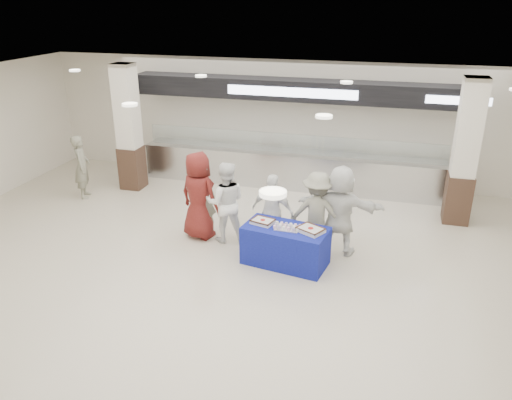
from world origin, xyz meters
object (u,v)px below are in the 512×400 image
(soldier_a, at_px, (201,200))
(soldier_bg, at_px, (82,167))
(civilian_white, at_px, (340,211))
(chef_tall, at_px, (226,202))
(soldier_b, at_px, (317,213))
(sheet_cake_right, at_px, (311,230))
(display_table, at_px, (285,246))
(cupcake_tray, at_px, (287,227))
(chef_short, at_px, (273,211))
(civilian_maroon, at_px, (199,196))
(sheet_cake_left, at_px, (263,221))

(soldier_a, xyz_separation_m, soldier_bg, (-3.65, 1.28, -0.03))
(soldier_a, height_order, soldier_bg, soldier_a)
(soldier_a, height_order, civilian_white, civilian_white)
(chef_tall, relative_size, soldier_b, 1.02)
(soldier_a, distance_m, civilian_white, 2.84)
(sheet_cake_right, relative_size, soldier_bg, 0.35)
(display_table, xyz_separation_m, cupcake_tray, (0.03, -0.03, 0.41))
(sheet_cake_right, relative_size, chef_short, 0.36)
(civilian_white, bearing_deg, civilian_maroon, 0.85)
(chef_short, distance_m, civilian_white, 1.31)
(chef_tall, relative_size, chef_short, 1.11)
(sheet_cake_right, distance_m, chef_tall, 1.98)
(display_table, bearing_deg, chef_short, 132.04)
(civilian_maroon, bearing_deg, sheet_cake_right, -177.54)
(civilian_maroon, xyz_separation_m, soldier_bg, (-3.62, 1.32, -0.13))
(chef_short, relative_size, soldier_bg, 0.96)
(civilian_maroon, xyz_separation_m, chef_short, (1.56, 0.00, -0.16))
(soldier_a, bearing_deg, soldier_b, 160.90)
(soldier_a, bearing_deg, chef_short, 160.31)
(display_table, relative_size, cupcake_tray, 3.44)
(chef_short, bearing_deg, display_table, 134.37)
(soldier_a, relative_size, chef_short, 1.08)
(soldier_a, height_order, chef_short, soldier_a)
(soldier_b, bearing_deg, chef_short, -0.60)
(display_table, distance_m, soldier_b, 0.92)
(chef_tall, bearing_deg, cupcake_tray, 137.38)
(chef_short, bearing_deg, chef_tall, 11.92)
(cupcake_tray, bearing_deg, chef_tall, 154.79)
(display_table, relative_size, sheet_cake_left, 3.27)
(cupcake_tray, xyz_separation_m, soldier_bg, (-5.62, 1.99, 0.01))
(soldier_a, height_order, chef_tall, chef_tall)
(civilian_maroon, height_order, soldier_b, civilian_maroon)
(chef_short, bearing_deg, civilian_maroon, 11.92)
(display_table, relative_size, civilian_white, 0.86)
(soldier_b, xyz_separation_m, civilian_white, (0.42, 0.07, 0.07))
(soldier_bg, bearing_deg, sheet_cake_right, -133.51)
(cupcake_tray, distance_m, soldier_b, 0.80)
(civilian_maroon, height_order, civilian_white, civilian_maroon)
(sheet_cake_right, bearing_deg, soldier_a, 162.95)
(chef_tall, height_order, soldier_bg, chef_tall)
(sheet_cake_left, distance_m, soldier_bg, 5.46)
(display_table, xyz_separation_m, soldier_b, (0.47, 0.64, 0.45))
(sheet_cake_left, xyz_separation_m, chef_tall, (-0.93, 0.57, 0.05))
(sheet_cake_left, xyz_separation_m, soldier_a, (-1.47, 0.61, 0.03))
(sheet_cake_right, bearing_deg, cupcake_tray, 176.56)
(sheet_cake_left, relative_size, soldier_b, 0.29)
(soldier_bg, bearing_deg, sheet_cake_left, -135.33)
(display_table, xyz_separation_m, civilian_white, (0.90, 0.71, 0.53))
(display_table, distance_m, chef_short, 0.85)
(cupcake_tray, height_order, civilian_white, civilian_white)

